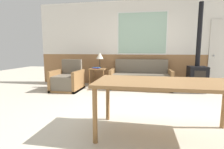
{
  "coord_description": "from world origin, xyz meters",
  "views": [
    {
      "loc": [
        -0.04,
        -3.11,
        1.15
      ],
      "look_at": [
        -0.8,
        0.97,
        0.57
      ],
      "focal_mm": 28.0,
      "sensor_mm": 36.0,
      "label": 1
    }
  ],
  "objects_px": {
    "armchair": "(68,81)",
    "wood_stove": "(197,71)",
    "side_table": "(98,72)",
    "dining_table": "(166,87)",
    "table_lamp": "(100,56)",
    "couch": "(140,80)"
  },
  "relations": [
    {
      "from": "table_lamp",
      "to": "armchair",
      "type": "bearing_deg",
      "value": -139.29
    },
    {
      "from": "wood_stove",
      "to": "table_lamp",
      "type": "bearing_deg",
      "value": 176.09
    },
    {
      "from": "couch",
      "to": "table_lamp",
      "type": "height_order",
      "value": "table_lamp"
    },
    {
      "from": "table_lamp",
      "to": "dining_table",
      "type": "distance_m",
      "value": 3.41
    },
    {
      "from": "table_lamp",
      "to": "dining_table",
      "type": "relative_size",
      "value": 0.26
    },
    {
      "from": "wood_stove",
      "to": "dining_table",
      "type": "bearing_deg",
      "value": -112.5
    },
    {
      "from": "side_table",
      "to": "table_lamp",
      "type": "height_order",
      "value": "table_lamp"
    },
    {
      "from": "dining_table",
      "to": "side_table",
      "type": "bearing_deg",
      "value": 120.74
    },
    {
      "from": "side_table",
      "to": "dining_table",
      "type": "xyz_separation_m",
      "value": [
        1.71,
        -2.87,
        0.2
      ]
    },
    {
      "from": "table_lamp",
      "to": "wood_stove",
      "type": "relative_size",
      "value": 0.2
    },
    {
      "from": "side_table",
      "to": "dining_table",
      "type": "height_order",
      "value": "dining_table"
    },
    {
      "from": "side_table",
      "to": "wood_stove",
      "type": "bearing_deg",
      "value": -2.13
    },
    {
      "from": "armchair",
      "to": "wood_stove",
      "type": "height_order",
      "value": "wood_stove"
    },
    {
      "from": "armchair",
      "to": "dining_table",
      "type": "distance_m",
      "value": 3.38
    },
    {
      "from": "wood_stove",
      "to": "couch",
      "type": "bearing_deg",
      "value": 175.99
    },
    {
      "from": "wood_stove",
      "to": "side_table",
      "type": "bearing_deg",
      "value": 177.87
    },
    {
      "from": "armchair",
      "to": "dining_table",
      "type": "relative_size",
      "value": 0.47
    },
    {
      "from": "dining_table",
      "to": "table_lamp",
      "type": "bearing_deg",
      "value": 119.47
    },
    {
      "from": "couch",
      "to": "table_lamp",
      "type": "relative_size",
      "value": 3.64
    },
    {
      "from": "armchair",
      "to": "wood_stove",
      "type": "distance_m",
      "value": 3.65
    },
    {
      "from": "dining_table",
      "to": "wood_stove",
      "type": "xyz_separation_m",
      "value": [
        1.15,
        2.76,
        -0.1
      ]
    },
    {
      "from": "side_table",
      "to": "dining_table",
      "type": "bearing_deg",
      "value": -59.26
    }
  ]
}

